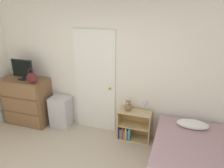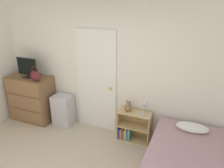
{
  "view_description": "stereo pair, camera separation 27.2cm",
  "coord_description": "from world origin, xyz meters",
  "views": [
    {
      "loc": [
        1.32,
        -1.6,
        2.56
      ],
      "look_at": [
        0.16,
        1.89,
        1.13
      ],
      "focal_mm": 35.0,
      "sensor_mm": 36.0,
      "label": 1
    },
    {
      "loc": [
        1.57,
        -1.5,
        2.56
      ],
      "look_at": [
        0.16,
        1.89,
        1.13
      ],
      "focal_mm": 35.0,
      "sensor_mm": 36.0,
      "label": 2
    }
  ],
  "objects": [
    {
      "name": "handbag",
      "position": [
        -1.43,
        1.72,
        1.13
      ],
      "size": [
        0.26,
        0.11,
        0.31
      ],
      "color": "#591E23",
      "rests_on": "dresser"
    },
    {
      "name": "desk_lamp",
      "position": [
        0.78,
        1.93,
        0.79
      ],
      "size": [
        0.12,
        0.12,
        0.28
      ],
      "color": "#B2B2B7",
      "rests_on": "bookshelf"
    },
    {
      "name": "teddy_bear",
      "position": [
        0.45,
        1.98,
        0.69
      ],
      "size": [
        0.14,
        0.14,
        0.21
      ],
      "color": "#8C6647",
      "rests_on": "bookshelf"
    },
    {
      "name": "storage_bin",
      "position": [
        -1.0,
        1.95,
        0.33
      ],
      "size": [
        0.41,
        0.34,
        0.66
      ],
      "color": "silver",
      "rests_on": "ground_plane"
    },
    {
      "name": "door_closed",
      "position": [
        -0.27,
        2.12,
        1.03
      ],
      "size": [
        0.84,
        0.09,
        2.06
      ],
      "color": "white",
      "rests_on": "ground_plane"
    },
    {
      "name": "tv",
      "position": [
        -1.75,
        1.86,
        1.23
      ],
      "size": [
        0.49,
        0.16,
        0.42
      ],
      "color": "black",
      "rests_on": "dresser"
    },
    {
      "name": "wall_back",
      "position": [
        0.0,
        2.17,
        1.27
      ],
      "size": [
        10.0,
        0.06,
        2.55
      ],
      "color": "white",
      "rests_on": "ground_plane"
    },
    {
      "name": "dresser",
      "position": [
        -1.76,
        1.88,
        0.51
      ],
      "size": [
        0.96,
        0.5,
        1.01
      ],
      "color": "brown",
      "rests_on": "ground_plane"
    },
    {
      "name": "bookshelf",
      "position": [
        0.54,
        1.98,
        0.25
      ],
      "size": [
        0.62,
        0.29,
        0.6
      ],
      "color": "tan",
      "rests_on": "ground_plane"
    }
  ]
}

